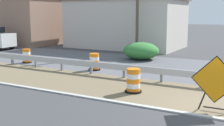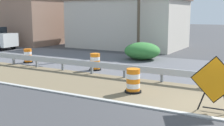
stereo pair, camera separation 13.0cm
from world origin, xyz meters
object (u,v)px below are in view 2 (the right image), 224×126
Objects in this scene: traffic_barrel_close at (95,63)px; traffic_barrel_mid at (28,57)px; traffic_barrel_nearest at (133,82)px; warning_sign_diamond at (215,82)px; utility_pole_near at (139,2)px.

traffic_barrel_close is 5.43m from traffic_barrel_mid.
traffic_barrel_nearest is 1.08× the size of traffic_barrel_mid.
traffic_barrel_nearest is at bearing -109.47° from traffic_barrel_mid.
traffic_barrel_mid is at bearing 70.53° from traffic_barrel_nearest.
warning_sign_diamond is 14.78m from utility_pole_near.
warning_sign_diamond is at bearing -104.95° from traffic_barrel_nearest.
warning_sign_diamond is at bearing -108.28° from traffic_barrel_mid.
traffic_barrel_mid is 9.75m from utility_pole_near.
traffic_barrel_nearest is at bearing -156.67° from utility_pole_near.
utility_pole_near is at bearing 23.33° from traffic_barrel_nearest.
traffic_barrel_nearest is at bearing -129.64° from traffic_barrel_close.
traffic_barrel_mid is (3.37, 9.52, -0.04)m from traffic_barrel_nearest.
utility_pole_near is at bearing -146.33° from warning_sign_diamond.
warning_sign_diamond is 2.05× the size of traffic_barrel_mid.
warning_sign_diamond is 8.74m from traffic_barrel_close.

